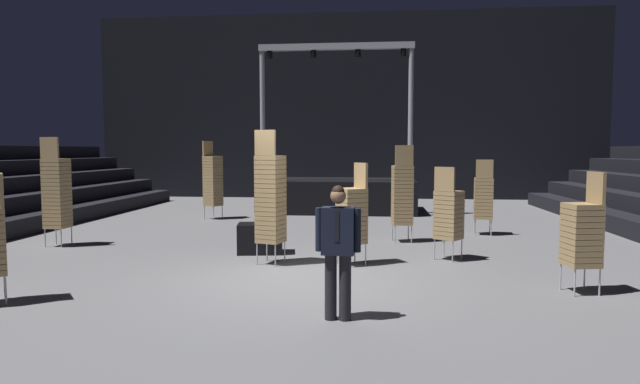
% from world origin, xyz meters
% --- Properties ---
extents(ground_plane, '(22.00, 30.00, 0.10)m').
position_xyz_m(ground_plane, '(0.00, 0.00, -0.05)').
color(ground_plane, slate).
extents(arena_end_wall, '(22.00, 0.30, 8.00)m').
position_xyz_m(arena_end_wall, '(0.00, 15.00, 4.00)').
color(arena_end_wall, black).
rests_on(arena_end_wall, ground_plane).
extents(stage_riser, '(5.26, 2.93, 5.49)m').
position_xyz_m(stage_riser, '(0.00, 9.93, 0.65)').
color(stage_riser, black).
rests_on(stage_riser, ground_plane).
extents(man_with_tie, '(0.57, 0.25, 1.68)m').
position_xyz_m(man_with_tie, '(0.79, -1.94, 0.95)').
color(man_with_tie, black).
rests_on(man_with_tie, ground_plane).
extents(chair_stack_front_right, '(0.61, 0.61, 1.88)m').
position_xyz_m(chair_stack_front_right, '(0.83, 1.29, 0.94)').
color(chair_stack_front_right, '#B2B5BA').
rests_on(chair_stack_front_right, ground_plane).
extents(chair_stack_mid_left, '(0.51, 0.51, 1.79)m').
position_xyz_m(chair_stack_mid_left, '(4.29, -0.32, 0.90)').
color(chair_stack_mid_left, '#B2B5BA').
rests_on(chair_stack_mid_left, ground_plane).
extents(chair_stack_mid_right, '(0.61, 0.61, 1.79)m').
position_xyz_m(chair_stack_mid_right, '(2.66, 1.93, 0.90)').
color(chair_stack_mid_right, '#B2B5BA').
rests_on(chair_stack_mid_right, ground_plane).
extents(chair_stack_mid_centre, '(0.55, 0.55, 2.48)m').
position_xyz_m(chair_stack_mid_centre, '(-0.67, 1.23, 1.24)').
color(chair_stack_mid_centre, '#B2B5BA').
rests_on(chair_stack_mid_centre, ground_plane).
extents(chair_stack_rear_left, '(0.49, 0.49, 1.88)m').
position_xyz_m(chair_stack_rear_left, '(3.95, 5.12, 0.94)').
color(chair_stack_rear_left, '#B2B5BA').
rests_on(chair_stack_rear_left, ground_plane).
extents(chair_stack_rear_centre, '(0.46, 0.46, 2.39)m').
position_xyz_m(chair_stack_rear_centre, '(-5.69, 2.57, 1.19)').
color(chair_stack_rear_centre, '#B2B5BA').
rests_on(chair_stack_rear_centre, ground_plane).
extents(chair_stack_aisle_left, '(0.59, 0.59, 2.39)m').
position_xyz_m(chair_stack_aisle_left, '(-3.68, 7.46, 1.19)').
color(chair_stack_aisle_left, '#B2B5BA').
rests_on(chair_stack_aisle_left, ground_plane).
extents(chair_stack_aisle_right, '(0.49, 0.49, 2.22)m').
position_xyz_m(chair_stack_aisle_right, '(1.88, 3.87, 1.11)').
color(chair_stack_aisle_right, '#B2B5BA').
rests_on(chair_stack_aisle_right, ground_plane).
extents(equipment_road_case, '(0.98, 0.73, 0.61)m').
position_xyz_m(equipment_road_case, '(-1.09, 2.23, 0.30)').
color(equipment_road_case, black).
rests_on(equipment_road_case, ground_plane).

